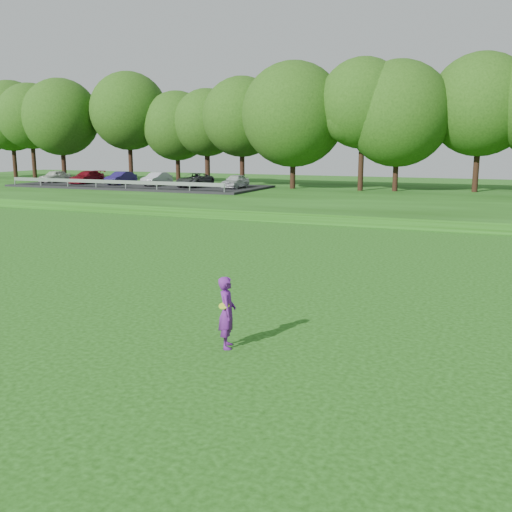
% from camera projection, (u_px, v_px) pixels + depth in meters
% --- Properties ---
extents(ground, '(140.00, 140.00, 0.00)m').
position_uv_depth(ground, '(184.00, 324.00, 14.48)').
color(ground, '#173E0C').
rests_on(ground, ground).
extents(berm, '(130.00, 30.00, 0.60)m').
position_uv_depth(berm, '(401.00, 198.00, 45.13)').
color(berm, '#173E0C').
rests_on(berm, ground).
extents(walking_path, '(130.00, 1.60, 0.04)m').
position_uv_depth(walking_path, '(361.00, 224.00, 32.54)').
color(walking_path, gray).
rests_on(walking_path, ground).
extents(treeline, '(104.00, 7.00, 15.00)m').
position_uv_depth(treeline, '(413.00, 100.00, 47.24)').
color(treeline, '#1D410F').
rests_on(treeline, berm).
extents(parking_lot, '(24.00, 9.00, 1.38)m').
position_uv_depth(parking_lot, '(139.00, 182.00, 53.08)').
color(parking_lot, black).
rests_on(parking_lot, berm).
extents(woman, '(0.60, 0.71, 1.63)m').
position_uv_depth(woman, '(227.00, 312.00, 12.68)').
color(woman, '#641C80').
rests_on(woman, ground).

